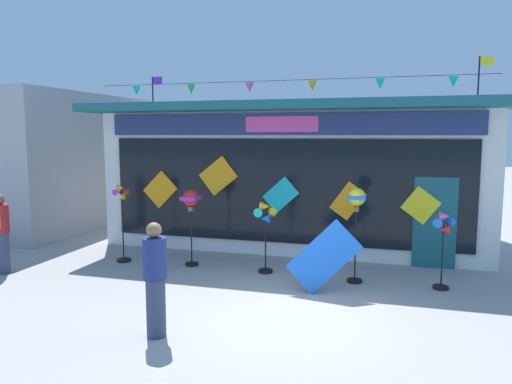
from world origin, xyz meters
The scene contains 11 objects.
ground_plane centered at (0.00, 0.00, 0.00)m, with size 80.00×80.00×0.00m, color #9E9B99.
kite_shop_building centered at (-0.84, 5.84, 1.85)m, with size 9.92×5.49×4.84m.
wind_spinner_far_left centered at (-4.24, 2.18, 1.06)m, with size 0.34×0.33×1.79m.
wind_spinner_left centered at (-2.59, 2.31, 1.39)m, with size 0.37×0.37×1.71m.
wind_spinner_center_left centered at (-0.87, 2.20, 1.08)m, with size 0.45×0.31×1.52m.
wind_spinner_center_right centered at (1.00, 2.06, 1.53)m, with size 0.36×0.36×1.88m.
wind_spinner_right centered at (2.61, 2.06, 1.04)m, with size 0.42×0.29×1.49m.
person_near_camera centered at (-6.19, 0.66, 0.89)m, with size 0.34×0.45×1.68m.
person_mid_plaza centered at (-1.58, -1.29, 0.86)m, with size 0.34×0.34×1.68m.
display_kite_on_ground centered at (0.50, 1.22, 0.69)m, with size 0.70×0.03×1.27m, color blue.
neighbour_building centered at (-10.05, 5.95, 2.08)m, with size 5.92×6.77×4.16m, color #99999E.
Camera 1 is at (1.60, -7.24, 2.91)m, focal length 33.29 mm.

